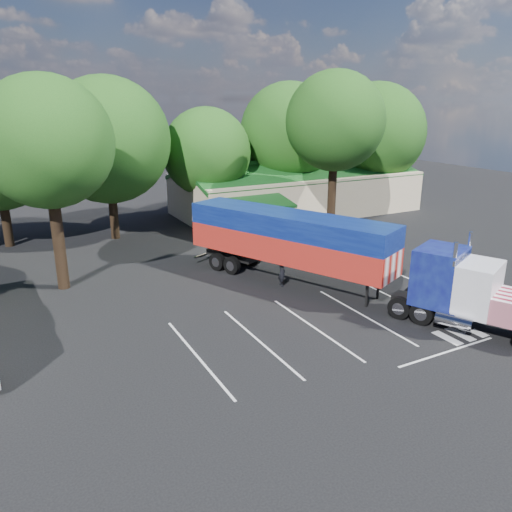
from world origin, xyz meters
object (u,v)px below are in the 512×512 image
silver_sedan (252,231)px  bicycle (267,242)px  semi_truck (329,250)px  woman (282,273)px

silver_sedan → bicycle: bearing=-178.0°
semi_truck → woman: semi_truck is taller
woman → bicycle: 8.70m
semi_truck → silver_sedan: 12.83m
semi_truck → bicycle: size_ratio=13.86×
semi_truck → woman: (-1.99, 2.10, -1.78)m
semi_truck → bicycle: bearing=57.6°
silver_sedan → woman: bearing=164.2°
semi_truck → bicycle: semi_truck is taller
semi_truck → bicycle: 10.44m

